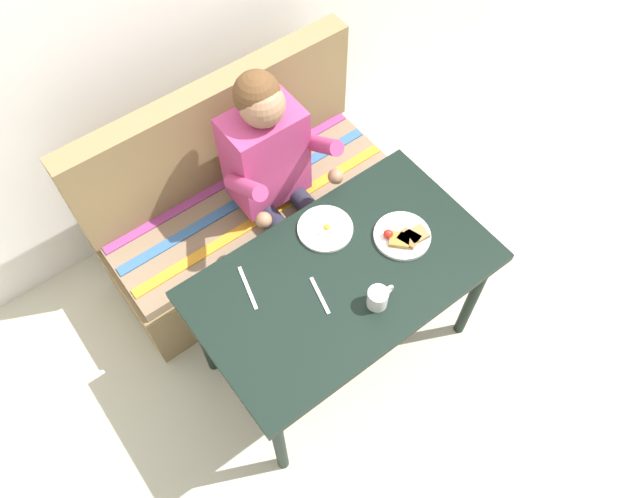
% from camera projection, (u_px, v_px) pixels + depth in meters
% --- Properties ---
extents(ground_plane, '(8.00, 8.00, 0.00)m').
position_uv_depth(ground_plane, '(338.00, 346.00, 3.04)').
color(ground_plane, beige).
extents(table, '(1.20, 0.70, 0.73)m').
position_uv_depth(table, '(342.00, 283.00, 2.49)').
color(table, black).
rests_on(table, ground).
extents(couch, '(1.44, 0.56, 1.00)m').
position_uv_depth(couch, '(246.00, 207.00, 3.08)').
color(couch, olive).
rests_on(couch, ground).
extents(person, '(0.45, 0.61, 1.21)m').
position_uv_depth(person, '(275.00, 168.00, 2.68)').
color(person, '#B1386D').
rests_on(person, ground).
extents(plate_breakfast, '(0.23, 0.23, 0.05)m').
position_uv_depth(plate_breakfast, '(404.00, 236.00, 2.49)').
color(plate_breakfast, white).
rests_on(plate_breakfast, table).
extents(plate_eggs, '(0.23, 0.23, 0.04)m').
position_uv_depth(plate_eggs, '(325.00, 229.00, 2.52)').
color(plate_eggs, white).
rests_on(plate_eggs, table).
extents(coffee_mug, '(0.12, 0.08, 0.09)m').
position_uv_depth(coffee_mug, '(378.00, 297.00, 2.31)').
color(coffee_mug, white).
rests_on(coffee_mug, table).
extents(fork, '(0.05, 0.17, 0.00)m').
position_uv_depth(fork, '(320.00, 295.00, 2.36)').
color(fork, silver).
rests_on(fork, table).
extents(knife, '(0.06, 0.20, 0.00)m').
position_uv_depth(knife, '(248.00, 288.00, 2.38)').
color(knife, silver).
rests_on(knife, table).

